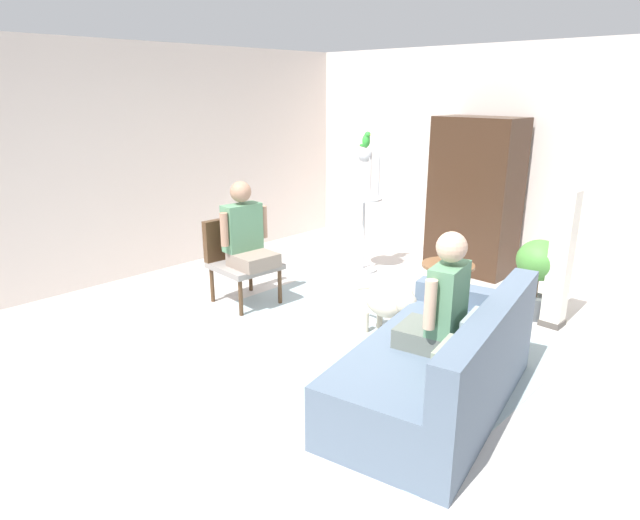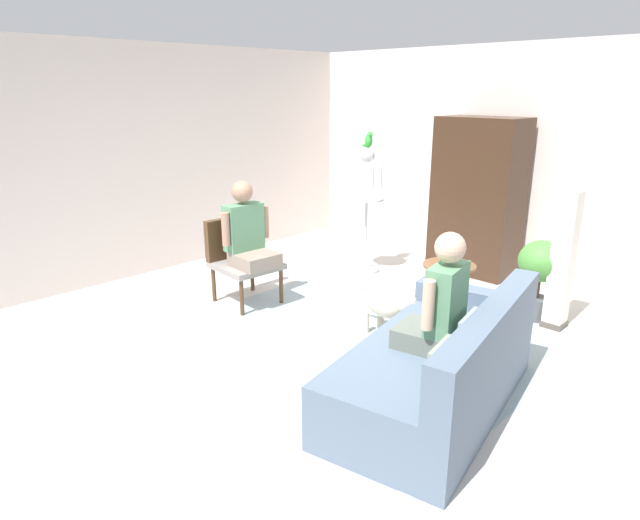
# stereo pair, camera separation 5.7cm
# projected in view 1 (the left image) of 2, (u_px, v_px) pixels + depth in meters

# --- Properties ---
(ground_plane) EXTENTS (7.30, 7.30, 0.00)m
(ground_plane) POSITION_uv_depth(u_px,v_px,m) (340.00, 343.00, 4.92)
(ground_plane) COLOR beige
(back_wall) EXTENTS (6.69, 0.12, 2.71)m
(back_wall) POSITION_uv_depth(u_px,v_px,m) (511.00, 161.00, 6.64)
(back_wall) COLOR silver
(back_wall) RESTS_ON ground
(left_wall) EXTENTS (0.12, 6.68, 2.71)m
(left_wall) POSITION_uv_depth(u_px,v_px,m) (171.00, 159.00, 6.77)
(left_wall) COLOR silver
(left_wall) RESTS_ON ground
(area_rug) EXTENTS (3.10, 2.42, 0.01)m
(area_rug) POSITION_uv_depth(u_px,v_px,m) (349.00, 343.00, 4.91)
(area_rug) COLOR #9EB2B7
(area_rug) RESTS_ON ground
(couch) EXTENTS (1.30, 2.03, 0.83)m
(couch) POSITION_uv_depth(u_px,v_px,m) (441.00, 368.00, 3.88)
(couch) COLOR slate
(couch) RESTS_ON ground
(armchair) EXTENTS (0.66, 0.64, 0.88)m
(armchair) POSITION_uv_depth(u_px,v_px,m) (238.00, 254.00, 5.79)
(armchair) COLOR #4C331E
(armchair) RESTS_ON ground
(person_on_couch) EXTENTS (0.48, 0.51, 0.84)m
(person_on_couch) POSITION_uv_depth(u_px,v_px,m) (441.00, 302.00, 3.72)
(person_on_couch) COLOR slate
(person_on_armchair) EXTENTS (0.50, 0.57, 0.86)m
(person_on_armchair) POSITION_uv_depth(u_px,v_px,m) (246.00, 233.00, 5.60)
(person_on_armchair) COLOR gray
(round_end_table) EXTENTS (0.50, 0.50, 0.58)m
(round_end_table) POSITION_uv_depth(u_px,v_px,m) (447.00, 284.00, 5.31)
(round_end_table) COLOR brown
(round_end_table) RESTS_ON ground
(dog) EXTENTS (0.77, 0.37, 0.55)m
(dog) POSITION_uv_depth(u_px,v_px,m) (388.00, 303.00, 4.92)
(dog) COLOR beige
(dog) RESTS_ON ground
(bird_cage_stand) EXTENTS (0.44, 0.44, 1.53)m
(bird_cage_stand) POSITION_uv_depth(u_px,v_px,m) (364.00, 204.00, 6.64)
(bird_cage_stand) COLOR silver
(bird_cage_stand) RESTS_ON ground
(parrot) EXTENTS (0.17, 0.10, 0.19)m
(parrot) POSITION_uv_depth(u_px,v_px,m) (366.00, 140.00, 6.40)
(parrot) COLOR green
(parrot) RESTS_ON bird_cage_stand
(potted_plant) EXTENTS (0.45, 0.45, 0.80)m
(potted_plant) POSITION_uv_depth(u_px,v_px,m) (539.00, 268.00, 5.32)
(potted_plant) COLOR #4C5156
(potted_plant) RESTS_ON ground
(column_lamp) EXTENTS (0.20, 0.20, 1.32)m
(column_lamp) POSITION_uv_depth(u_px,v_px,m) (560.00, 261.00, 5.10)
(column_lamp) COLOR #4C4742
(column_lamp) RESTS_ON ground
(armoire_cabinet) EXTENTS (1.01, 0.56, 1.88)m
(armoire_cabinet) POSITION_uv_depth(u_px,v_px,m) (475.00, 196.00, 6.64)
(armoire_cabinet) COLOR #382316
(armoire_cabinet) RESTS_ON ground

